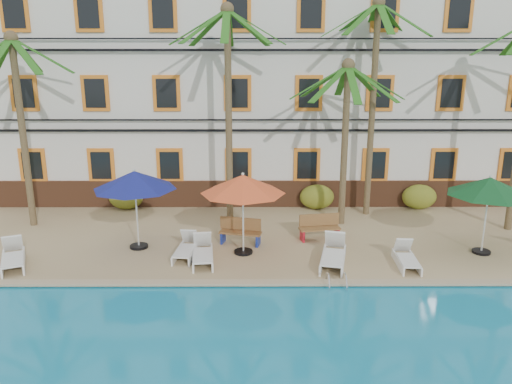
{
  "coord_description": "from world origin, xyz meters",
  "views": [
    {
      "loc": [
        -0.8,
        -14.41,
        6.71
      ],
      "look_at": [
        -0.74,
        3.0,
        2.0
      ],
      "focal_mm": 35.0,
      "sensor_mm": 36.0,
      "label": 1
    }
  ],
  "objects_px": {
    "bench_right": "(319,227)",
    "umbrella_blue": "(135,181)",
    "palm_a": "(19,104)",
    "palm_b": "(228,87)",
    "palm_d": "(374,81)",
    "lounger_e": "(406,258)",
    "lounger_c": "(203,253)",
    "pool_ladder": "(336,285)",
    "umbrella_red": "(243,185)",
    "lounger_b": "(186,249)",
    "bench_left": "(241,231)",
    "lounger_a": "(13,257)",
    "lounger_d": "(333,255)",
    "palm_c": "(346,118)",
    "umbrella_green": "(489,187)"
  },
  "relations": [
    {
      "from": "bench_right",
      "to": "umbrella_blue",
      "type": "bearing_deg",
      "value": -172.52
    },
    {
      "from": "palm_a",
      "to": "palm_b",
      "type": "relative_size",
      "value": 0.88
    },
    {
      "from": "palm_d",
      "to": "bench_right",
      "type": "xyz_separation_m",
      "value": [
        -2.41,
        -3.05,
        -5.09
      ]
    },
    {
      "from": "lounger_e",
      "to": "lounger_c",
      "type": "bearing_deg",
      "value": 176.7
    },
    {
      "from": "umbrella_blue",
      "to": "pool_ladder",
      "type": "xyz_separation_m",
      "value": [
        6.47,
        -3.0,
        -2.43
      ]
    },
    {
      "from": "umbrella_red",
      "to": "lounger_b",
      "type": "height_order",
      "value": "umbrella_red"
    },
    {
      "from": "palm_d",
      "to": "bench_left",
      "type": "xyz_separation_m",
      "value": [
        -5.26,
        -3.49,
        -5.09
      ]
    },
    {
      "from": "lounger_a",
      "to": "lounger_b",
      "type": "bearing_deg",
      "value": 8.14
    },
    {
      "from": "palm_d",
      "to": "lounger_d",
      "type": "distance_m",
      "value": 7.82
    },
    {
      "from": "palm_b",
      "to": "bench_left",
      "type": "xyz_separation_m",
      "value": [
        0.5,
        -2.39,
        -4.9
      ]
    },
    {
      "from": "palm_a",
      "to": "lounger_d",
      "type": "height_order",
      "value": "palm_a"
    },
    {
      "from": "lounger_e",
      "to": "bench_right",
      "type": "xyz_separation_m",
      "value": [
        -2.5,
        2.45,
        0.21
      ]
    },
    {
      "from": "palm_c",
      "to": "palm_a",
      "type": "bearing_deg",
      "value": -179.3
    },
    {
      "from": "lounger_d",
      "to": "pool_ladder",
      "type": "relative_size",
      "value": 2.88
    },
    {
      "from": "lounger_c",
      "to": "pool_ladder",
      "type": "height_order",
      "value": "lounger_c"
    },
    {
      "from": "palm_a",
      "to": "umbrella_blue",
      "type": "distance_m",
      "value": 5.87
    },
    {
      "from": "lounger_d",
      "to": "bench_left",
      "type": "distance_m",
      "value": 3.56
    },
    {
      "from": "umbrella_blue",
      "to": "lounger_d",
      "type": "height_order",
      "value": "umbrella_blue"
    },
    {
      "from": "palm_d",
      "to": "lounger_c",
      "type": "height_order",
      "value": "palm_d"
    },
    {
      "from": "umbrella_red",
      "to": "lounger_e",
      "type": "relative_size",
      "value": 1.67
    },
    {
      "from": "umbrella_blue",
      "to": "umbrella_red",
      "type": "bearing_deg",
      "value": -8.11
    },
    {
      "from": "lounger_a",
      "to": "lounger_e",
      "type": "distance_m",
      "value": 12.59
    },
    {
      "from": "umbrella_green",
      "to": "umbrella_blue",
      "type": "bearing_deg",
      "value": 177.39
    },
    {
      "from": "lounger_c",
      "to": "lounger_e",
      "type": "xyz_separation_m",
      "value": [
        6.56,
        -0.38,
        -0.03
      ]
    },
    {
      "from": "palm_c",
      "to": "lounger_c",
      "type": "bearing_deg",
      "value": -143.29
    },
    {
      "from": "umbrella_green",
      "to": "lounger_d",
      "type": "bearing_deg",
      "value": -169.92
    },
    {
      "from": "lounger_e",
      "to": "palm_b",
      "type": "bearing_deg",
      "value": 143.06
    },
    {
      "from": "palm_a",
      "to": "bench_right",
      "type": "distance_m",
      "value": 12.11
    },
    {
      "from": "pool_ladder",
      "to": "palm_c",
      "type": "bearing_deg",
      "value": 79.1
    },
    {
      "from": "umbrella_blue",
      "to": "palm_d",
      "type": "bearing_deg",
      "value": 23.77
    },
    {
      "from": "umbrella_red",
      "to": "palm_d",
      "type": "bearing_deg",
      "value": 40.6
    },
    {
      "from": "palm_a",
      "to": "lounger_c",
      "type": "height_order",
      "value": "palm_a"
    },
    {
      "from": "palm_a",
      "to": "bench_left",
      "type": "bearing_deg",
      "value": -14.06
    },
    {
      "from": "lounger_a",
      "to": "bench_left",
      "type": "relative_size",
      "value": 1.26
    },
    {
      "from": "palm_b",
      "to": "lounger_a",
      "type": "xyz_separation_m",
      "value": [
        -6.74,
        -4.37,
        -5.09
      ]
    },
    {
      "from": "palm_c",
      "to": "lounger_a",
      "type": "xyz_separation_m",
      "value": [
        -11.21,
        -4.21,
        -3.93
      ]
    },
    {
      "from": "lounger_a",
      "to": "lounger_d",
      "type": "bearing_deg",
      "value": 0.59
    },
    {
      "from": "palm_b",
      "to": "palm_d",
      "type": "xyz_separation_m",
      "value": [
        5.76,
        1.09,
        0.19
      ]
    },
    {
      "from": "palm_c",
      "to": "umbrella_blue",
      "type": "distance_m",
      "value": 8.2
    },
    {
      "from": "palm_d",
      "to": "lounger_b",
      "type": "bearing_deg",
      "value": -146.44
    },
    {
      "from": "palm_a",
      "to": "umbrella_blue",
      "type": "relative_size",
      "value": 2.6
    },
    {
      "from": "palm_a",
      "to": "bench_right",
      "type": "height_order",
      "value": "palm_a"
    },
    {
      "from": "umbrella_blue",
      "to": "lounger_e",
      "type": "distance_m",
      "value": 9.33
    },
    {
      "from": "lounger_d",
      "to": "pool_ladder",
      "type": "distance_m",
      "value": 1.58
    },
    {
      "from": "palm_a",
      "to": "lounger_d",
      "type": "xyz_separation_m",
      "value": [
        11.36,
        -3.96,
        -4.48
      ]
    },
    {
      "from": "lounger_a",
      "to": "lounger_e",
      "type": "height_order",
      "value": "lounger_a"
    },
    {
      "from": "palm_a",
      "to": "lounger_e",
      "type": "bearing_deg",
      "value": -16.66
    },
    {
      "from": "umbrella_blue",
      "to": "lounger_e",
      "type": "relative_size",
      "value": 1.68
    },
    {
      "from": "umbrella_green",
      "to": "lounger_d",
      "type": "relative_size",
      "value": 1.28
    },
    {
      "from": "lounger_a",
      "to": "pool_ladder",
      "type": "distance_m",
      "value": 10.23
    }
  ]
}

